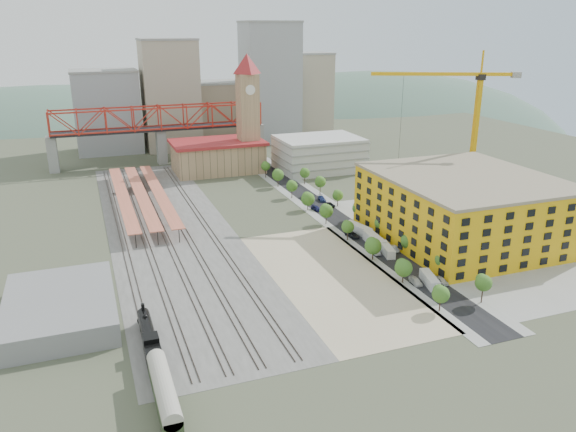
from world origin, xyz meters
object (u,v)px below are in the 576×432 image
object	(u,v)px
tower_crane	(467,112)
site_trailer_c	(374,240)
site_trailer_b	(387,250)
car_0	(416,281)
locomotive	(149,337)
clock_tower	(248,102)
construction_building	(464,208)
site_trailer_d	(358,229)
site_trailer_a	(429,280)
coach	(164,393)

from	to	relation	value
tower_crane	site_trailer_c	distance (m)	60.67
site_trailer_b	site_trailer_c	size ratio (longest dim) A/B	0.85
car_0	site_trailer_c	bearing A→B (deg)	88.68
locomotive	site_trailer_c	world-z (taller)	locomotive
site_trailer_c	clock_tower	bearing A→B (deg)	98.96
construction_building	tower_crane	xyz separation A→B (m)	(20.43, 28.97, 22.13)
site_trailer_c	construction_building	bearing A→B (deg)	-4.81
construction_building	site_trailer_d	world-z (taller)	construction_building
clock_tower	site_trailer_b	distance (m)	106.62
car_0	locomotive	bearing A→B (deg)	-169.19
site_trailer_a	site_trailer_b	world-z (taller)	site_trailer_b
construction_building	site_trailer_d	xyz separation A→B (m)	(-26.00, 13.97, -8.04)
site_trailer_d	site_trailer_a	bearing A→B (deg)	-103.98
tower_crane	site_trailer_d	bearing A→B (deg)	-162.09
tower_crane	car_0	distance (m)	77.16
locomotive	coach	world-z (taller)	coach
clock_tower	site_trailer_c	distance (m)	100.01
construction_building	locomotive	world-z (taller)	construction_building
locomotive	site_trailer_c	xyz separation A→B (m)	(66.00, 31.86, -0.64)
site_trailer_b	site_trailer_d	world-z (taller)	site_trailer_d
coach	car_0	size ratio (longest dim) A/B	3.95
locomotive	site_trailer_b	distance (m)	70.59
construction_building	site_trailer_c	distance (m)	27.51
locomotive	site_trailer_c	size ratio (longest dim) A/B	2.14
site_trailer_a	site_trailer_d	bearing A→B (deg)	104.87
coach	site_trailer_a	distance (m)	70.43
tower_crane	site_trailer_d	world-z (taller)	tower_crane
site_trailer_c	site_trailer_d	bearing A→B (deg)	94.19
construction_building	tower_crane	size ratio (longest dim) A/B	0.99
clock_tower	site_trailer_a	size ratio (longest dim) A/B	5.99
coach	site_trailer_b	bearing A→B (deg)	34.12
site_trailer_a	site_trailer_d	xyz separation A→B (m)	(0.00, 36.90, 0.18)
tower_crane	site_trailer_a	distance (m)	75.96
locomotive	coach	size ratio (longest dim) A/B	1.20
clock_tower	tower_crane	world-z (taller)	clock_tower
locomotive	car_0	world-z (taller)	locomotive
site_trailer_a	site_trailer_b	xyz separation A→B (m)	(0.00, 20.22, 0.00)
coach	site_trailer_b	world-z (taller)	coach
coach	tower_crane	world-z (taller)	tower_crane
locomotive	site_trailer_b	world-z (taller)	locomotive
construction_building	tower_crane	distance (m)	41.79
locomotive	site_trailer_d	world-z (taller)	locomotive
locomotive	car_0	distance (m)	63.30
site_trailer_c	site_trailer_d	world-z (taller)	site_trailer_c
coach	site_trailer_c	distance (m)	83.76
locomotive	car_0	size ratio (longest dim) A/B	4.74
locomotive	tower_crane	bearing A→B (deg)	26.77
clock_tower	site_trailer_d	bearing A→B (deg)	-84.69
tower_crane	site_trailer_a	world-z (taller)	tower_crane
coach	clock_tower	bearing A→B (deg)	68.52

